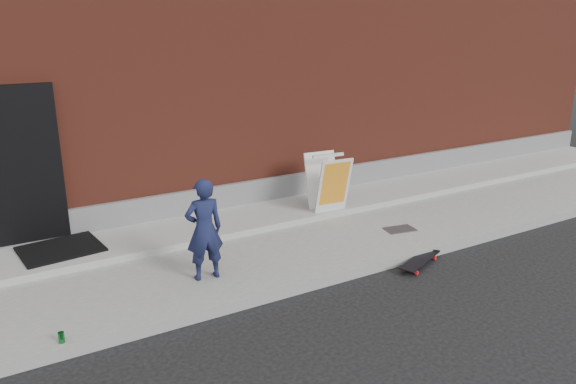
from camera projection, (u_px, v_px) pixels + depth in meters
ground at (288, 298)px, 7.09m from camera, size 80.00×80.00×0.00m
sidewalk at (237, 251)px, 8.30m from camera, size 20.00×3.00×0.15m
apron at (213, 225)px, 9.00m from camera, size 20.00×1.20×0.10m
building at (125, 60)px, 12.10m from camera, size 20.00×8.10×5.00m
child at (204, 230)px, 7.09m from camera, size 0.51×0.36×1.34m
skateboard at (420, 260)px, 7.97m from camera, size 0.91×0.56×0.10m
pizza_sign at (328, 182)px, 9.43m from camera, size 0.63×0.73×0.96m
soda_can at (61, 337)px, 5.82m from camera, size 0.07×0.07×0.12m
doormat at (61, 249)px, 7.90m from camera, size 1.15×0.97×0.03m
utility_plate at (400, 229)px, 8.93m from camera, size 0.52×0.38×0.01m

